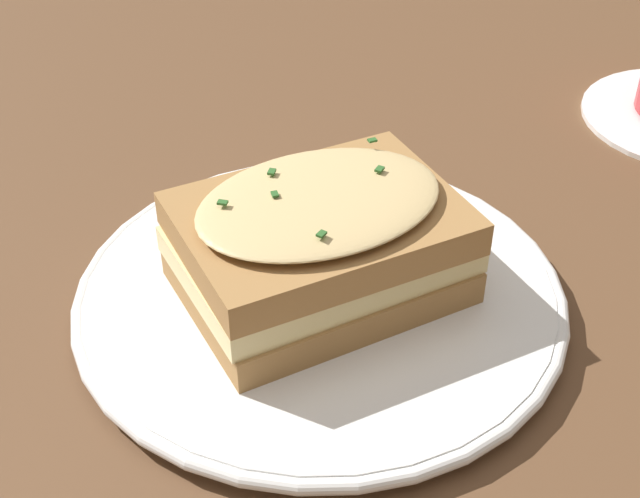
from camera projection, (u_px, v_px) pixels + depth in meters
ground_plane at (317, 342)px, 0.46m from camera, size 2.40×2.40×0.00m
dinner_plate at (320, 295)px, 0.48m from camera, size 0.26×0.26×0.01m
sandwich at (320, 243)px, 0.46m from camera, size 0.16×0.12×0.06m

